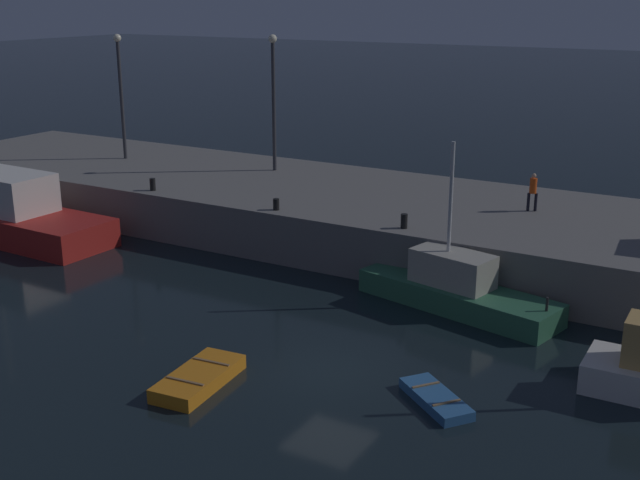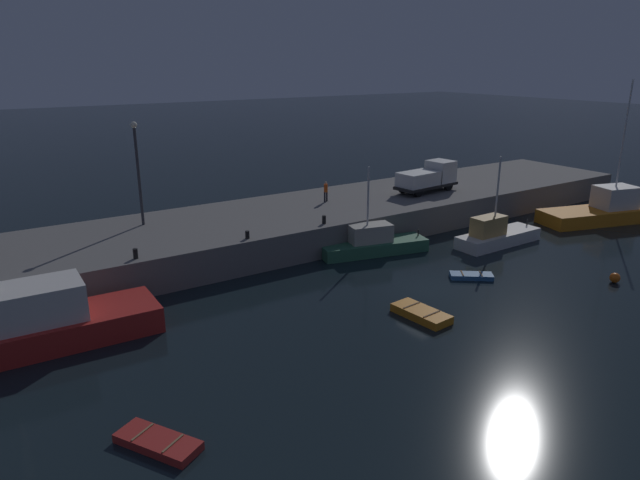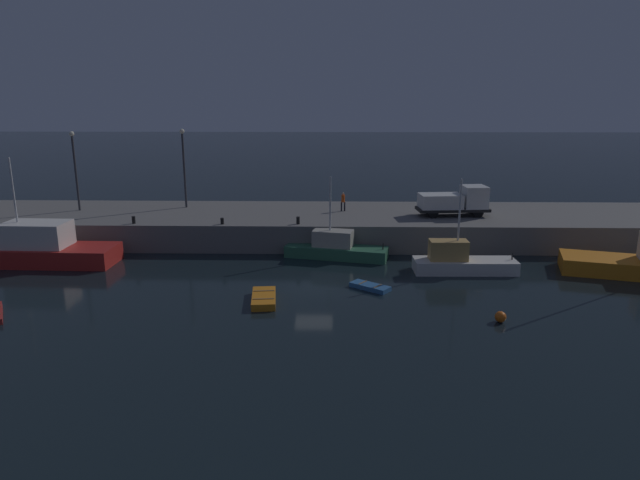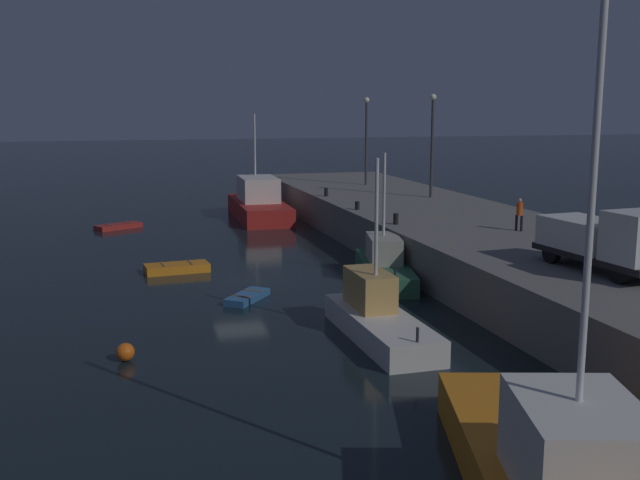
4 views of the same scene
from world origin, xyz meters
The scene contains 15 objects.
ground_plane centered at (0.00, 0.00, 0.00)m, with size 320.00×320.00×0.00m, color black.
pier_quay centered at (0.00, 13.37, 1.13)m, with size 65.66×10.87×2.27m.
fishing_trawler_red centered at (10.40, 3.50, 0.78)m, with size 7.28×2.27×6.73m.
fishing_boat_blue centered at (1.47, 7.07, 0.76)m, with size 8.20×3.90×6.31m.
fishing_boat_white centered at (-20.62, 4.97, 1.17)m, with size 10.98×3.81×7.96m.
dinghy_orange_near centered at (3.70, -0.29, 0.15)m, with size 2.74×2.42×0.34m.
dinghy_red_small centered at (-2.98, -2.83, 0.22)m, with size 1.74×3.41×0.49m.
mooring_buoy_near centered at (10.63, -5.74, 0.32)m, with size 0.63×0.63×0.63m, color orange.
lamp_post_west centered at (-21.53, 14.01, 6.41)m, with size 0.44×0.44×7.00m.
lamp_post_east centered at (-12.28, 15.63, 6.48)m, with size 0.44×0.44×7.13m.
utility_truck centered at (11.72, 12.35, 3.54)m, with size 6.23×2.67×2.56m.
dockworker centered at (2.17, 14.14, 3.23)m, with size 0.42×0.40×1.68m.
bollard_west centered at (-7.63, 8.65, 2.52)m, with size 0.28×0.28×0.51m, color black.
bollard_central centered at (-1.54, 8.83, 2.57)m, with size 0.28×0.28×0.60m, color black.
bollard_east centered at (-14.81, 8.72, 2.57)m, with size 0.28×0.28×0.60m, color black.
Camera 3 is at (1.17, -35.46, 12.36)m, focal length 31.76 mm.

